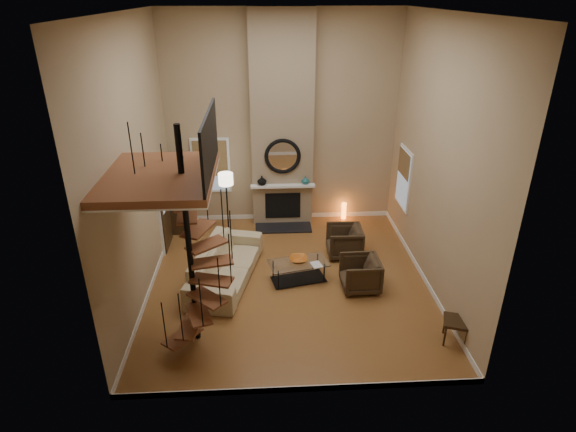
{
  "coord_description": "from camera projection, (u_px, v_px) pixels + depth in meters",
  "views": [
    {
      "loc": [
        -0.53,
        -8.93,
        5.84
      ],
      "look_at": [
        0.0,
        0.4,
        1.4
      ],
      "focal_mm": 29.78,
      "sensor_mm": 36.0,
      "label": 1
    }
  ],
  "objects": [
    {
      "name": "baseboard_back",
      "position": [
        282.0,
        216.0,
        13.48
      ],
      "size": [
        6.0,
        0.02,
        0.12
      ],
      "primitive_type": "cube",
      "color": "white",
      "rests_on": "ground"
    },
    {
      "name": "spiral_stair",
      "position": [
        191.0,
        253.0,
        8.11
      ],
      "size": [
        1.47,
        1.47,
        4.06
      ],
      "color": "black",
      "rests_on": "ground"
    },
    {
      "name": "loft",
      "position": [
        166.0,
        173.0,
        7.47
      ],
      "size": [
        1.7,
        2.2,
        1.09
      ],
      "color": "brown",
      "rests_on": "left_wall"
    },
    {
      "name": "armchair_far",
      "position": [
        364.0,
        274.0,
        10.18
      ],
      "size": [
        0.82,
        0.8,
        0.73
      ],
      "primitive_type": "imported",
      "rotation": [
        0.0,
        0.0,
        -1.55
      ],
      "color": "#3A2B1B",
      "rests_on": "ground"
    },
    {
      "name": "coffee_table",
      "position": [
        299.0,
        269.0,
        10.49
      ],
      "size": [
        1.38,
        0.91,
        0.47
      ],
      "color": "silver",
      "rests_on": "ground"
    },
    {
      "name": "hearth",
      "position": [
        283.0,
        228.0,
        12.89
      ],
      "size": [
        1.5,
        0.6,
        0.04
      ],
      "primitive_type": "cube",
      "color": "black",
      "rests_on": "ground"
    },
    {
      "name": "mantel",
      "position": [
        283.0,
        186.0,
        12.6
      ],
      "size": [
        1.7,
        0.18,
        0.06
      ],
      "primitive_type": "cube",
      "color": "white",
      "rests_on": "chimney_breast"
    },
    {
      "name": "mirror_frame",
      "position": [
        283.0,
        156.0,
        12.31
      ],
      "size": [
        0.94,
        0.1,
        0.94
      ],
      "primitive_type": "torus",
      "rotation": [
        1.57,
        0.0,
        0.0
      ],
      "color": "black",
      "rests_on": "chimney_breast"
    },
    {
      "name": "back_wall",
      "position": [
        282.0,
        122.0,
        12.34
      ],
      "size": [
        6.0,
        0.02,
        5.5
      ],
      "primitive_type": "cube",
      "color": "tan",
      "rests_on": "ground"
    },
    {
      "name": "accent_lamp",
      "position": [
        344.0,
        211.0,
        13.34
      ],
      "size": [
        0.13,
        0.13,
        0.46
      ],
      "primitive_type": "cylinder",
      "color": "orange",
      "rests_on": "ground"
    },
    {
      "name": "floor_lamp",
      "position": [
        226.0,
        184.0,
        12.01
      ],
      "size": [
        0.37,
        0.37,
        1.7
      ],
      "color": "black",
      "rests_on": "ground"
    },
    {
      "name": "window_right",
      "position": [
        404.0,
        177.0,
        11.84
      ],
      "size": [
        0.06,
        1.02,
        1.52
      ],
      "color": "white",
      "rests_on": "right_wall"
    },
    {
      "name": "vase_right",
      "position": [
        305.0,
        180.0,
        12.61
      ],
      "size": [
        0.2,
        0.2,
        0.21
      ],
      "primitive_type": "imported",
      "color": "#1B5B5F",
      "rests_on": "mantel"
    },
    {
      "name": "sofa",
      "position": [
        225.0,
        264.0,
        10.48
      ],
      "size": [
        1.63,
        2.86,
        0.79
      ],
      "primitive_type": "imported",
      "rotation": [
        0.0,
        0.0,
        1.34
      ],
      "color": "#C3B288",
      "rests_on": "ground"
    },
    {
      "name": "front_wall",
      "position": [
        303.0,
        241.0,
        6.47
      ],
      "size": [
        6.0,
        0.02,
        5.5
      ],
      "primitive_type": "cube",
      "color": "tan",
      "rests_on": "ground"
    },
    {
      "name": "ground",
      "position": [
        289.0,
        281.0,
        10.59
      ],
      "size": [
        6.0,
        6.5,
        0.01
      ],
      "primitive_type": "cube",
      "color": "#A76E35",
      "rests_on": "ground"
    },
    {
      "name": "side_chair",
      "position": [
        463.0,
        318.0,
        8.52
      ],
      "size": [
        0.58,
        0.58,
        0.98
      ],
      "color": "#332011",
      "rests_on": "ground"
    },
    {
      "name": "baseboard_front",
      "position": [
        301.0,
        389.0,
        7.64
      ],
      "size": [
        6.0,
        0.02,
        0.12
      ],
      "primitive_type": "cube",
      "color": "white",
      "rests_on": "ground"
    },
    {
      "name": "bowl",
      "position": [
        298.0,
        259.0,
        10.44
      ],
      "size": [
        0.4,
        0.4,
        0.1
      ],
      "primitive_type": "imported",
      "color": "#C26822",
      "rests_on": "coffee_table"
    },
    {
      "name": "right_wall",
      "position": [
        438.0,
        160.0,
        9.56
      ],
      "size": [
        0.02,
        6.5,
        5.5
      ],
      "primitive_type": "cube",
      "color": "tan",
      "rests_on": "ground"
    },
    {
      "name": "entry_door",
      "position": [
        164.0,
        207.0,
        11.61
      ],
      "size": [
        0.1,
        1.05,
        2.16
      ],
      "color": "white",
      "rests_on": "ground"
    },
    {
      "name": "vase_left",
      "position": [
        262.0,
        180.0,
        12.54
      ],
      "size": [
        0.24,
        0.24,
        0.25
      ],
      "primitive_type": "imported",
      "color": "black",
      "rests_on": "mantel"
    },
    {
      "name": "left_wall",
      "position": [
        135.0,
        166.0,
        9.25
      ],
      "size": [
        0.02,
        6.5,
        5.5
      ],
      "primitive_type": "cube",
      "color": "tan",
      "rests_on": "ground"
    },
    {
      "name": "window_back",
      "position": [
        211.0,
        165.0,
        12.7
      ],
      "size": [
        1.02,
        0.06,
        1.52
      ],
      "color": "white",
      "rests_on": "back_wall"
    },
    {
      "name": "armchair_near",
      "position": [
        347.0,
        241.0,
        11.49
      ],
      "size": [
        0.84,
        0.82,
        0.75
      ],
      "primitive_type": "imported",
      "rotation": [
        0.0,
        0.0,
        -1.59
      ],
      "color": "#3A2B1B",
      "rests_on": "ground"
    },
    {
      "name": "chimney_breast",
      "position": [
        282.0,
        124.0,
        12.16
      ],
      "size": [
        1.6,
        0.38,
        5.5
      ],
      "primitive_type": "cube",
      "color": "#8D785B",
      "rests_on": "ground"
    },
    {
      "name": "book",
      "position": [
        315.0,
        265.0,
        10.29
      ],
      "size": [
        0.28,
        0.33,
        0.03
      ],
      "primitive_type": "imported",
      "rotation": [
        0.0,
        0.0,
        0.27
      ],
      "color": "gray",
      "rests_on": "coffee_table"
    },
    {
      "name": "ceiling",
      "position": [
        289.0,
        12.0,
        8.23
      ],
      "size": [
        6.0,
        6.5,
        0.01
      ],
      "primitive_type": "cube",
      "color": "silver",
      "rests_on": "back_wall"
    },
    {
      "name": "baseboard_left",
      "position": [
        152.0,
        283.0,
        10.4
      ],
      "size": [
        0.02,
        6.5,
        0.12
      ],
      "primitive_type": "cube",
      "color": "white",
      "rests_on": "ground"
    },
    {
      "name": "firebox",
      "position": [
        283.0,
        205.0,
        12.93
      ],
      "size": [
        0.95,
        0.02,
        0.72
      ],
      "primitive_type": "cube",
      "color": "black",
      "rests_on": "chimney_breast"
    },
    {
      "name": "mirror_disc",
      "position": [
        283.0,
        156.0,
        12.32
      ],
      "size": [
        0.8,
        0.01,
        0.8
      ],
      "primitive_type": "cylinder",
      "rotation": [
        1.57,
        0.0,
        0.0
      ],
      "color": "white",
      "rests_on": "chimney_breast"
    },
    {
      "name": "baseboard_right",
      "position": [
        422.0,
        274.0,
        10.71
      ],
      "size": [
        0.02,
        6.5,
        0.12
      ],
      "primitive_type": "cube",
      "color": "white",
      "rests_on": "ground"
    },
    {
      "name": "hutch",
      "position": [
        176.0,
        196.0,
        12.53
      ],
      "size": [
        0.4,
        0.84,
        1.89
      ],
      "primitive_type": "cube",
      "color": "#332011",
      "rests_on": "ground"
    }
  ]
}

